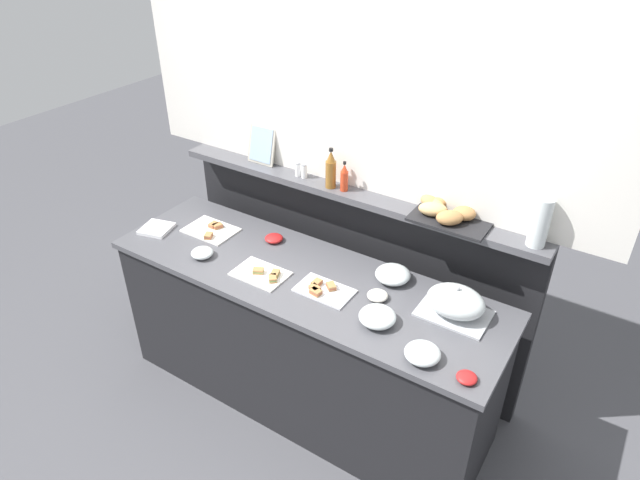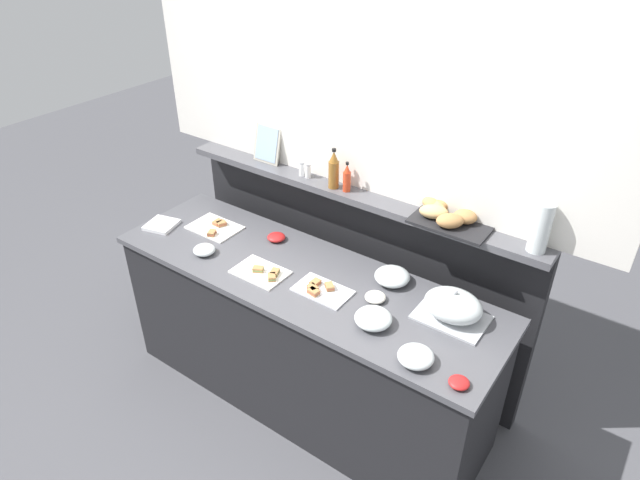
{
  "view_description": "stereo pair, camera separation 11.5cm",
  "coord_description": "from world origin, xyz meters",
  "px_view_note": "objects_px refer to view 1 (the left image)",
  "views": [
    {
      "loc": [
        1.4,
        -1.99,
        2.7
      ],
      "look_at": [
        0.05,
        0.1,
        1.12
      ],
      "focal_mm": 31.41,
      "sensor_mm": 36.0,
      "label": 1
    },
    {
      "loc": [
        1.5,
        -1.93,
        2.7
      ],
      "look_at": [
        0.05,
        0.1,
        1.12
      ],
      "focal_mm": 31.41,
      "sensor_mm": 36.0,
      "label": 2
    }
  ],
  "objects_px": {
    "sandwich_platter_rear": "(323,290)",
    "sandwich_platter_side": "(262,274)",
    "bread_basket": "(445,211)",
    "pepper_shaker": "(304,171)",
    "salt_shaker": "(298,169)",
    "framed_picture": "(262,145)",
    "glass_bowl_large": "(422,354)",
    "water_carafe": "(540,222)",
    "napkin_stack": "(157,229)",
    "hot_sauce_bottle": "(344,178)",
    "sandwich_platter_front": "(211,230)",
    "vinegar_bottle_amber": "(331,170)",
    "condiment_bowl_cream": "(274,238)",
    "serving_cloche": "(456,303)",
    "glass_bowl_small": "(202,253)",
    "condiment_bowl_teal": "(467,378)",
    "glass_bowl_medium": "(377,317)",
    "glass_bowl_extra": "(393,275)",
    "condiment_bowl_dark": "(378,295)"
  },
  "relations": [
    {
      "from": "vinegar_bottle_amber",
      "to": "salt_shaker",
      "type": "height_order",
      "value": "vinegar_bottle_amber"
    },
    {
      "from": "condiment_bowl_dark",
      "to": "sandwich_platter_front",
      "type": "bearing_deg",
      "value": 178.41
    },
    {
      "from": "serving_cloche",
      "to": "water_carafe",
      "type": "relative_size",
      "value": 1.36
    },
    {
      "from": "vinegar_bottle_amber",
      "to": "bread_basket",
      "type": "height_order",
      "value": "vinegar_bottle_amber"
    },
    {
      "from": "sandwich_platter_side",
      "to": "bread_basket",
      "type": "height_order",
      "value": "bread_basket"
    },
    {
      "from": "sandwich_platter_side",
      "to": "bread_basket",
      "type": "bearing_deg",
      "value": 37.33
    },
    {
      "from": "condiment_bowl_teal",
      "to": "condiment_bowl_cream",
      "type": "distance_m",
      "value": 1.41
    },
    {
      "from": "sandwich_platter_side",
      "to": "framed_picture",
      "type": "height_order",
      "value": "framed_picture"
    },
    {
      "from": "sandwich_platter_rear",
      "to": "glass_bowl_small",
      "type": "height_order",
      "value": "glass_bowl_small"
    },
    {
      "from": "sandwich_platter_front",
      "to": "sandwich_platter_rear",
      "type": "bearing_deg",
      "value": -8.46
    },
    {
      "from": "glass_bowl_small",
      "to": "bread_basket",
      "type": "bearing_deg",
      "value": 28.26
    },
    {
      "from": "sandwich_platter_front",
      "to": "glass_bowl_small",
      "type": "distance_m",
      "value": 0.27
    },
    {
      "from": "glass_bowl_small",
      "to": "vinegar_bottle_amber",
      "type": "bearing_deg",
      "value": 50.99
    },
    {
      "from": "framed_picture",
      "to": "water_carafe",
      "type": "xyz_separation_m",
      "value": [
        1.67,
        -0.04,
        0.01
      ]
    },
    {
      "from": "sandwich_platter_front",
      "to": "condiment_bowl_teal",
      "type": "height_order",
      "value": "sandwich_platter_front"
    },
    {
      "from": "vinegar_bottle_amber",
      "to": "sandwich_platter_side",
      "type": "bearing_deg",
      "value": -98.73
    },
    {
      "from": "condiment_bowl_dark",
      "to": "pepper_shaker",
      "type": "bearing_deg",
      "value": 150.48
    },
    {
      "from": "framed_picture",
      "to": "water_carafe",
      "type": "relative_size",
      "value": 0.94
    },
    {
      "from": "hot_sauce_bottle",
      "to": "glass_bowl_extra",
      "type": "bearing_deg",
      "value": -26.35
    },
    {
      "from": "condiment_bowl_cream",
      "to": "framed_picture",
      "type": "xyz_separation_m",
      "value": [
        -0.29,
        0.3,
        0.42
      ]
    },
    {
      "from": "glass_bowl_large",
      "to": "salt_shaker",
      "type": "height_order",
      "value": "salt_shaker"
    },
    {
      "from": "glass_bowl_large",
      "to": "condiment_bowl_dark",
      "type": "relative_size",
      "value": 1.52
    },
    {
      "from": "glass_bowl_extra",
      "to": "condiment_bowl_dark",
      "type": "bearing_deg",
      "value": -88.0
    },
    {
      "from": "serving_cloche",
      "to": "pepper_shaker",
      "type": "bearing_deg",
      "value": 163.88
    },
    {
      "from": "glass_bowl_large",
      "to": "water_carafe",
      "type": "relative_size",
      "value": 0.65
    },
    {
      "from": "serving_cloche",
      "to": "condiment_bowl_teal",
      "type": "xyz_separation_m",
      "value": [
        0.21,
        -0.38,
        -0.06
      ]
    },
    {
      "from": "condiment_bowl_teal",
      "to": "hot_sauce_bottle",
      "type": "xyz_separation_m",
      "value": [
        -1.02,
        0.68,
        0.38
      ]
    },
    {
      "from": "glass_bowl_large",
      "to": "sandwich_platter_front",
      "type": "bearing_deg",
      "value": 168.7
    },
    {
      "from": "salt_shaker",
      "to": "framed_picture",
      "type": "distance_m",
      "value": 0.3
    },
    {
      "from": "salt_shaker",
      "to": "glass_bowl_large",
      "type": "bearing_deg",
      "value": -30.98
    },
    {
      "from": "glass_bowl_small",
      "to": "glass_bowl_large",
      "type": "bearing_deg",
      "value": -2.94
    },
    {
      "from": "sandwich_platter_rear",
      "to": "hot_sauce_bottle",
      "type": "relative_size",
      "value": 1.66
    },
    {
      "from": "condiment_bowl_cream",
      "to": "salt_shaker",
      "type": "relative_size",
      "value": 1.23
    },
    {
      "from": "condiment_bowl_cream",
      "to": "serving_cloche",
      "type": "bearing_deg",
      "value": -2.85
    },
    {
      "from": "serving_cloche",
      "to": "condiment_bowl_cream",
      "type": "relative_size",
      "value": 3.17
    },
    {
      "from": "sandwich_platter_side",
      "to": "glass_bowl_large",
      "type": "relative_size",
      "value": 1.78
    },
    {
      "from": "sandwich_platter_front",
      "to": "salt_shaker",
      "type": "xyz_separation_m",
      "value": [
        0.39,
        0.38,
        0.35
      ]
    },
    {
      "from": "sandwich_platter_side",
      "to": "salt_shaker",
      "type": "bearing_deg",
      "value": 105.17
    },
    {
      "from": "sandwich_platter_rear",
      "to": "sandwich_platter_side",
      "type": "height_order",
      "value": "same"
    },
    {
      "from": "salt_shaker",
      "to": "bread_basket",
      "type": "relative_size",
      "value": 0.21
    },
    {
      "from": "serving_cloche",
      "to": "glass_bowl_small",
      "type": "bearing_deg",
      "value": -167.99
    },
    {
      "from": "sandwich_platter_rear",
      "to": "glass_bowl_extra",
      "type": "height_order",
      "value": "glass_bowl_extra"
    },
    {
      "from": "sandwich_platter_side",
      "to": "napkin_stack",
      "type": "relative_size",
      "value": 1.7
    },
    {
      "from": "sandwich_platter_rear",
      "to": "napkin_stack",
      "type": "xyz_separation_m",
      "value": [
        -1.17,
        -0.04,
        -0.0
      ]
    },
    {
      "from": "hot_sauce_bottle",
      "to": "water_carafe",
      "type": "xyz_separation_m",
      "value": [
        1.05,
        0.01,
        0.05
      ]
    },
    {
      "from": "sandwich_platter_rear",
      "to": "pepper_shaker",
      "type": "distance_m",
      "value": 0.77
    },
    {
      "from": "glass_bowl_medium",
      "to": "glass_bowl_extra",
      "type": "distance_m",
      "value": 0.36
    },
    {
      "from": "bread_basket",
      "to": "glass_bowl_small",
      "type": "bearing_deg",
      "value": -151.74
    },
    {
      "from": "napkin_stack",
      "to": "hot_sauce_bottle",
      "type": "xyz_separation_m",
      "value": [
        0.99,
        0.54,
        0.38
      ]
    },
    {
      "from": "sandwich_platter_rear",
      "to": "condiment_bowl_teal",
      "type": "height_order",
      "value": "sandwich_platter_rear"
    }
  ]
}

